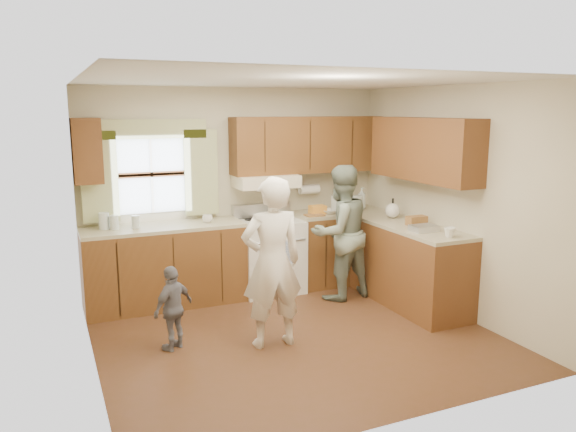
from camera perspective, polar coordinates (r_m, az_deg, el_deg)
name	(u,v)px	position (r m, az deg, el deg)	size (l,w,h in m)	color
room	(295,214)	(5.41, 0.74, 0.23)	(3.80, 3.80, 3.80)	#4D2F18
kitchen_fixtures	(304,229)	(6.70, 1.69, -1.29)	(3.80, 2.25, 2.15)	#43250E
stove	(269,254)	(6.99, -1.93, -3.93)	(0.76, 0.67, 1.07)	silver
woman_left	(272,263)	(5.31, -1.64, -4.76)	(0.60, 0.39, 1.64)	silver
woman_right	(340,233)	(6.68, 5.33, -1.69)	(0.78, 0.61, 1.61)	#2C4437
child	(173,308)	(5.45, -11.58, -9.12)	(0.48, 0.20, 0.81)	slate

